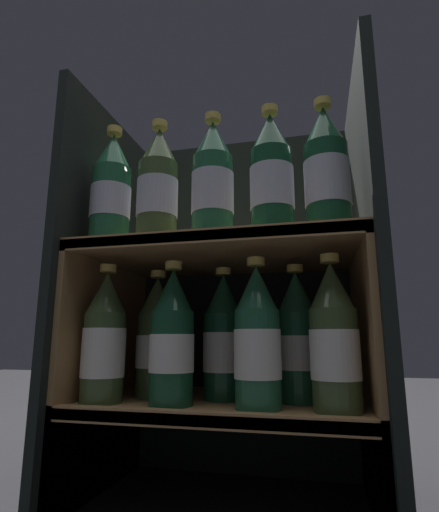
{
  "coord_description": "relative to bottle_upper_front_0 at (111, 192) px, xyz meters",
  "views": [
    {
      "loc": [
        0.18,
        -0.62,
        0.3
      ],
      "look_at": [
        0.0,
        0.13,
        0.47
      ],
      "focal_mm": 28.0,
      "sensor_mm": 36.0,
      "label": 1
    }
  ],
  "objects": [
    {
      "name": "bottle_lower_back_2",
      "position": [
        0.36,
        0.09,
        -0.29
      ],
      "size": [
        0.08,
        0.08,
        0.26
      ],
      "color": "#1E5638",
      "rests_on": "shelf_lower"
    },
    {
      "name": "bottle_upper_front_0",
      "position": [
        0.0,
        0.0,
        0.0
      ],
      "size": [
        0.08,
        0.08,
        0.26
      ],
      "color": "#1E5638",
      "rests_on": "shelf_upper"
    },
    {
      "name": "bottle_upper_front_2",
      "position": [
        0.21,
        0.0,
        -0.0
      ],
      "size": [
        0.08,
        0.08,
        0.26
      ],
      "color": "#1E5638",
      "rests_on": "shelf_upper"
    },
    {
      "name": "bottle_lower_front_3",
      "position": [
        0.42,
        0.0,
        -0.29
      ],
      "size": [
        0.08,
        0.08,
        0.26
      ],
      "color": "#384C28",
      "rests_on": "shelf_lower"
    },
    {
      "name": "fridge_side_left",
      "position": [
        -0.07,
        0.11,
        -0.18
      ],
      "size": [
        0.02,
        0.4,
        0.83
      ],
      "primitive_type": "cube",
      "color": "black",
      "rests_on": "ground_plane"
    },
    {
      "name": "bottle_lower_front_0",
      "position": [
        0.0,
        0.0,
        -0.3
      ],
      "size": [
        0.08,
        0.08,
        0.26
      ],
      "color": "#384C28",
      "rests_on": "shelf_lower"
    },
    {
      "name": "fridge_back_wall",
      "position": [
        0.21,
        0.3,
        -0.18
      ],
      "size": [
        0.58,
        0.02,
        0.83
      ],
      "primitive_type": "cube",
      "color": "black",
      "rests_on": "ground_plane"
    },
    {
      "name": "fridge_side_right",
      "position": [
        0.5,
        0.11,
        -0.18
      ],
      "size": [
        0.02,
        0.4,
        0.83
      ],
      "primitive_type": "cube",
      "color": "black",
      "rests_on": "ground_plane"
    },
    {
      "name": "bottle_lower_back_1",
      "position": [
        0.22,
        0.09,
        -0.29
      ],
      "size": [
        0.08,
        0.08,
        0.26
      ],
      "color": "#144228",
      "rests_on": "shelf_lower"
    },
    {
      "name": "shelf_upper",
      "position": [
        0.21,
        0.1,
        -0.25
      ],
      "size": [
        0.54,
        0.36,
        0.49
      ],
      "color": "#9E7547",
      "rests_on": "ground_plane"
    },
    {
      "name": "bottle_upper_front_3",
      "position": [
        0.33,
        0.0,
        -0.0
      ],
      "size": [
        0.08,
        0.08,
        0.26
      ],
      "color": "#144228",
      "rests_on": "shelf_upper"
    },
    {
      "name": "bottle_upper_front_4",
      "position": [
        0.42,
        0.0,
        -0.0
      ],
      "size": [
        0.08,
        0.08,
        0.26
      ],
      "color": "#144228",
      "rests_on": "shelf_upper"
    },
    {
      "name": "bottle_lower_back_0",
      "position": [
        0.07,
        0.09,
        -0.29
      ],
      "size": [
        0.08,
        0.08,
        0.26
      ],
      "color": "#384C28",
      "rests_on": "shelf_lower"
    },
    {
      "name": "shelf_lower",
      "position": [
        0.21,
        0.1,
        -0.44
      ],
      "size": [
        0.54,
        0.36,
        0.19
      ],
      "color": "#9E7547",
      "rests_on": "ground_plane"
    },
    {
      "name": "bottle_lower_front_1",
      "position": [
        0.14,
        0.0,
        -0.29
      ],
      "size": [
        0.08,
        0.08,
        0.26
      ],
      "color": "#144228",
      "rests_on": "shelf_lower"
    },
    {
      "name": "bottle_lower_front_2",
      "position": [
        0.29,
        0.0,
        -0.3
      ],
      "size": [
        0.08,
        0.08,
        0.26
      ],
      "color": "#1E5638",
      "rests_on": "shelf_lower"
    },
    {
      "name": "bottle_upper_front_1",
      "position": [
        0.1,
        0.0,
        -0.0
      ],
      "size": [
        0.08,
        0.08,
        0.26
      ],
      "color": "#384C28",
      "rests_on": "shelf_upper"
    }
  ]
}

